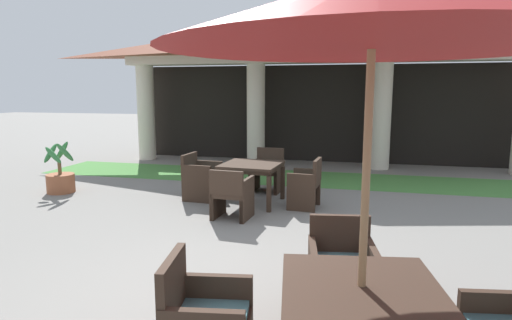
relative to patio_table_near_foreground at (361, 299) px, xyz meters
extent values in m
plane|color=gray|center=(-1.22, 0.70, -0.67)|extent=(60.00, 60.00, 0.00)
cylinder|color=beige|center=(-6.18, 8.75, 0.69)|extent=(0.50, 0.50, 2.72)
cylinder|color=beige|center=(-2.87, 8.75, 0.69)|extent=(0.50, 0.50, 2.72)
cylinder|color=beige|center=(0.44, 8.75, 0.69)|extent=(0.50, 0.50, 2.72)
cube|color=beige|center=(-1.22, 8.75, 2.17)|extent=(10.72, 0.70, 0.24)
pyramid|color=brown|center=(-1.22, 8.75, 2.75)|extent=(11.12, 2.93, 0.91)
cube|color=black|center=(-1.22, 9.65, 0.69)|extent=(10.52, 0.16, 2.72)
cube|color=#47843D|center=(-1.22, 7.02, -0.66)|extent=(12.92, 1.84, 0.01)
cube|color=#38281E|center=(0.00, 0.00, 0.07)|extent=(1.19, 1.19, 0.05)
cube|color=#38281E|center=(0.00, 0.00, 0.02)|extent=(1.09, 1.09, 0.05)
cube|color=#38281E|center=(-0.55, 0.40, -0.34)|extent=(0.08, 0.08, 0.66)
cube|color=#38281E|center=(0.40, 0.55, -0.34)|extent=(0.08, 0.08, 0.66)
cylinder|color=olive|center=(0.00, 0.00, 0.55)|extent=(0.05, 0.05, 2.44)
cone|color=maroon|center=(0.00, 0.00, 1.82)|extent=(2.59, 2.59, 0.44)
cube|color=teal|center=(-1.00, -0.16, -0.18)|extent=(0.58, 0.58, 0.05)
cube|color=#38281E|center=(-1.25, -0.20, 0.02)|extent=(0.15, 0.56, 0.46)
cube|color=#38281E|center=(-1.04, 0.09, -0.33)|extent=(0.55, 0.15, 0.68)
cube|color=#38281E|center=(-0.16, 1.00, -0.25)|extent=(0.65, 0.64, 0.07)
cube|color=teal|center=(-0.16, 1.00, -0.19)|extent=(0.60, 0.59, 0.05)
cube|color=#38281E|center=(-0.20, 1.25, -0.01)|extent=(0.57, 0.15, 0.41)
cube|color=#38281E|center=(0.10, 1.04, -0.34)|extent=(0.15, 0.55, 0.66)
cube|color=#38281E|center=(-0.42, 0.96, -0.34)|extent=(0.15, 0.55, 0.66)
cube|color=#38281E|center=(0.13, 0.80, -0.47)|extent=(0.06, 0.06, 0.39)
cube|color=#38281E|center=(-0.38, 0.71, -0.47)|extent=(0.06, 0.06, 0.39)
cube|color=#38281E|center=(0.05, 1.29, -0.47)|extent=(0.06, 0.06, 0.39)
cube|color=#38281E|center=(-0.46, 1.20, -0.47)|extent=(0.06, 0.06, 0.39)
cube|color=#38281E|center=(-1.93, 4.60, 0.04)|extent=(1.06, 1.06, 0.05)
cube|color=#38281E|center=(-1.93, 4.60, -0.02)|extent=(0.98, 0.98, 0.06)
cube|color=#38281E|center=(-2.42, 4.17, -0.36)|extent=(0.07, 0.07, 0.62)
cube|color=#38281E|center=(-1.50, 4.11, -0.36)|extent=(0.07, 0.07, 0.62)
cube|color=#38281E|center=(-2.36, 5.09, -0.36)|extent=(0.07, 0.07, 0.62)
cube|color=#38281E|center=(-1.44, 5.03, -0.36)|extent=(0.07, 0.07, 0.62)
cube|color=#38281E|center=(-2.89, 4.67, -0.24)|extent=(0.61, 0.61, 0.07)
cube|color=teal|center=(-2.89, 4.67, -0.18)|extent=(0.57, 0.56, 0.05)
cube|color=#38281E|center=(-3.16, 4.69, -0.01)|extent=(0.10, 0.58, 0.39)
cube|color=#38281E|center=(-2.87, 4.93, -0.32)|extent=(0.58, 0.10, 0.69)
cube|color=#38281E|center=(-2.91, 4.40, -0.32)|extent=(0.58, 0.10, 0.69)
cube|color=#38281E|center=(-2.61, 4.91, -0.47)|extent=(0.06, 0.06, 0.39)
cube|color=#38281E|center=(-2.65, 4.39, -0.47)|extent=(0.06, 0.06, 0.39)
cube|color=#38281E|center=(-3.13, 4.94, -0.47)|extent=(0.06, 0.06, 0.39)
cube|color=#38281E|center=(-3.17, 4.43, -0.47)|extent=(0.06, 0.06, 0.39)
cube|color=#38281E|center=(-2.00, 3.64, -0.27)|extent=(0.58, 0.58, 0.07)
cube|color=teal|center=(-2.00, 3.64, -0.21)|extent=(0.54, 0.54, 0.05)
cube|color=#38281E|center=(-2.02, 3.39, -0.04)|extent=(0.55, 0.10, 0.38)
cube|color=#38281E|center=(-2.25, 3.66, -0.34)|extent=(0.10, 0.55, 0.66)
cube|color=#38281E|center=(-1.75, 3.62, -0.34)|extent=(0.10, 0.55, 0.66)
cube|color=#38281E|center=(-2.22, 3.90, -0.48)|extent=(0.06, 0.06, 0.37)
cube|color=#38281E|center=(-1.74, 3.87, -0.48)|extent=(0.06, 0.06, 0.37)
cube|color=#38281E|center=(-2.26, 3.41, -0.48)|extent=(0.06, 0.06, 0.37)
cube|color=#38281E|center=(-1.77, 3.38, -0.48)|extent=(0.06, 0.06, 0.37)
cube|color=#38281E|center=(-1.86, 5.56, -0.26)|extent=(0.60, 0.62, 0.07)
cube|color=teal|center=(-1.86, 5.56, -0.20)|extent=(0.56, 0.57, 0.05)
cube|color=#38281E|center=(-1.84, 5.83, -0.02)|extent=(0.57, 0.10, 0.41)
cube|color=#38281E|center=(-1.60, 5.54, -0.36)|extent=(0.10, 0.58, 0.62)
cube|color=#38281E|center=(-2.12, 5.58, -0.36)|extent=(0.10, 0.58, 0.62)
cube|color=#38281E|center=(-1.63, 5.28, -0.48)|extent=(0.06, 0.06, 0.38)
cube|color=#38281E|center=(-2.13, 5.32, -0.48)|extent=(0.06, 0.06, 0.38)
cube|color=#38281E|center=(-1.59, 5.80, -0.48)|extent=(0.06, 0.06, 0.38)
cube|color=#38281E|center=(-2.10, 5.84, -0.48)|extent=(0.06, 0.06, 0.38)
cube|color=#38281E|center=(-0.97, 4.53, -0.24)|extent=(0.52, 0.58, 0.07)
cube|color=teal|center=(-0.97, 4.53, -0.18)|extent=(0.48, 0.53, 0.05)
cube|color=#38281E|center=(-0.75, 4.52, 0.00)|extent=(0.10, 0.55, 0.41)
cube|color=#38281E|center=(-0.99, 4.28, -0.35)|extent=(0.49, 0.09, 0.64)
cube|color=#38281E|center=(-0.95, 4.79, -0.35)|extent=(0.49, 0.09, 0.64)
cube|color=#38281E|center=(-1.20, 4.30, -0.47)|extent=(0.06, 0.06, 0.39)
cube|color=#38281E|center=(-1.17, 4.79, -0.47)|extent=(0.06, 0.06, 0.39)
cube|color=#38281E|center=(-0.77, 4.27, -0.47)|extent=(0.06, 0.06, 0.39)
cube|color=#38281E|center=(-0.74, 4.76, -0.47)|extent=(0.06, 0.06, 0.39)
cylinder|color=#995638|center=(-5.84, 4.49, -0.48)|extent=(0.54, 0.54, 0.37)
cylinder|color=brown|center=(-5.84, 4.49, -0.17)|extent=(0.07, 0.07, 0.25)
ellipsoid|color=#387F42|center=(-5.66, 4.46, 0.15)|extent=(0.18, 0.45, 0.45)
ellipsoid|color=#387F42|center=(-5.86, 4.62, 0.15)|extent=(0.35, 0.15, 0.44)
ellipsoid|color=#387F42|center=(-6.03, 4.49, 0.12)|extent=(0.10, 0.44, 0.40)
ellipsoid|color=#387F42|center=(-5.84, 4.33, 0.11)|extent=(0.38, 0.11, 0.37)
camera|label=1|loc=(-0.04, -2.74, 1.36)|focal=30.20mm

